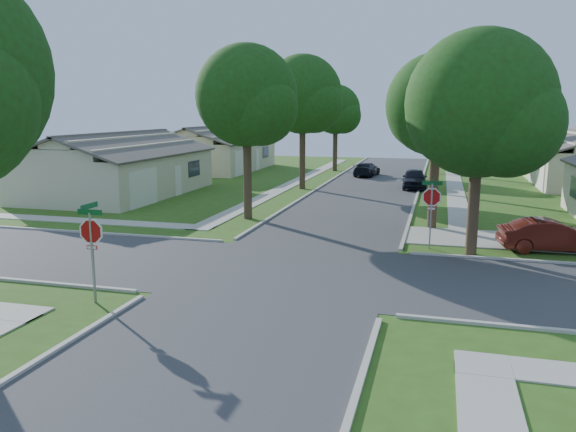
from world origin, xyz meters
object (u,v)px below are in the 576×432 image
(tree_ne_corner, at_px, (481,111))
(house_nw_near, at_px, (119,172))
(stop_sign_ne, at_px, (432,200))
(tree_e_far, at_px, (441,107))
(car_driveway, at_px, (551,236))
(house_nw_far, at_px, (216,154))
(car_curb_east, at_px, (415,178))
(car_curb_west, at_px, (367,169))
(tree_e_near, at_px, (438,110))
(stop_sign_sw, at_px, (91,236))
(tree_w_mid, at_px, (303,98))
(tree_e_mid, at_px, (440,101))
(tree_w_near, at_px, (248,100))

(tree_ne_corner, height_order, house_nw_near, tree_ne_corner)
(stop_sign_ne, relative_size, tree_e_far, 0.34)
(car_driveway, bearing_deg, house_nw_far, 34.89)
(house_nw_near, bearing_deg, tree_ne_corner, -25.77)
(stop_sign_ne, bearing_deg, tree_e_far, 89.90)
(car_curb_east, bearing_deg, car_curb_west, 119.13)
(tree_e_near, distance_m, car_curb_east, 15.22)
(car_curb_west, bearing_deg, tree_e_far, -141.90)
(stop_sign_sw, height_order, house_nw_near, house_nw_near)
(stop_sign_sw, xyz_separation_m, car_driveway, (14.10, 10.20, -1.38))
(stop_sign_ne, relative_size, tree_w_mid, 0.31)
(tree_e_near, height_order, house_nw_near, tree_e_near)
(tree_e_mid, bearing_deg, tree_w_mid, 180.00)
(stop_sign_ne, bearing_deg, tree_e_near, 89.32)
(tree_e_mid, bearing_deg, car_driveway, -73.32)
(stop_sign_ne, height_order, tree_w_mid, tree_w_mid)
(stop_sign_sw, height_order, tree_ne_corner, tree_ne_corner)
(stop_sign_ne, relative_size, house_nw_near, 0.22)
(stop_sign_sw, relative_size, house_nw_near, 0.22)
(tree_e_near, xyz_separation_m, car_driveway, (4.65, -3.51, -4.99))
(stop_sign_ne, distance_m, car_curb_west, 26.33)
(stop_sign_sw, distance_m, tree_e_mid, 27.71)
(stop_sign_sw, xyz_separation_m, tree_w_mid, (0.06, 25.71, 4.46))
(tree_e_mid, xyz_separation_m, car_driveway, (4.65, -15.51, -5.60))
(car_driveway, bearing_deg, car_curb_west, 14.25)
(stop_sign_sw, distance_m, car_curb_west, 35.22)
(stop_sign_sw, bearing_deg, tree_e_mid, 69.80)
(tree_e_mid, relative_size, tree_w_near, 1.03)
(tree_ne_corner, relative_size, car_driveway, 2.18)
(tree_w_near, xyz_separation_m, tree_ne_corner, (11.00, -4.80, -0.52))
(stop_sign_ne, relative_size, car_curb_west, 0.73)
(tree_e_mid, xyz_separation_m, car_curb_east, (-1.56, 2.32, -5.53))
(house_nw_near, xyz_separation_m, house_nw_far, (0.00, 17.00, 0.00))
(stop_sign_sw, height_order, tree_w_near, tree_w_near)
(stop_sign_ne, height_order, tree_w_near, tree_w_near)
(stop_sign_sw, bearing_deg, house_nw_near, 119.83)
(stop_sign_ne, xyz_separation_m, car_curb_west, (-5.90, 25.62, -1.44))
(car_curb_east, xyz_separation_m, car_curb_west, (-4.40, 6.99, -0.13))
(stop_sign_ne, distance_m, car_curb_east, 18.74)
(tree_w_near, height_order, tree_w_mid, tree_w_mid)
(stop_sign_sw, relative_size, tree_w_near, 0.33)
(stop_sign_sw, xyz_separation_m, stop_sign_ne, (9.40, 9.40, 0.00))
(car_driveway, height_order, car_curb_east, car_curb_east)
(tree_w_mid, relative_size, car_driveway, 2.40)
(car_curb_east, bearing_deg, house_nw_far, 152.62)
(stop_sign_ne, bearing_deg, tree_w_near, 155.26)
(tree_ne_corner, height_order, car_curb_west, tree_ne_corner)
(tree_e_far, relative_size, tree_w_mid, 0.91)
(tree_ne_corner, bearing_deg, car_curb_west, 106.15)
(tree_w_mid, bearing_deg, car_curb_west, 69.72)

